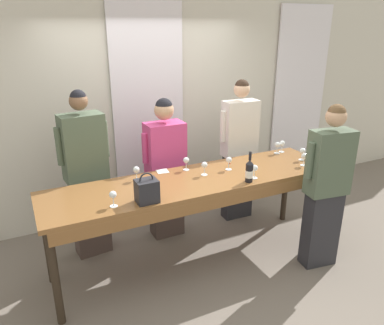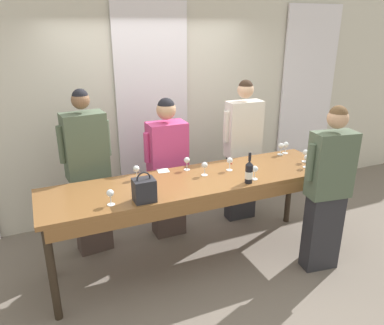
% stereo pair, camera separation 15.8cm
% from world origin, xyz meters
% --- Properties ---
extents(ground_plane, '(18.00, 18.00, 0.00)m').
position_xyz_m(ground_plane, '(0.00, 0.00, 0.00)').
color(ground_plane, '#70665B').
extents(wall_back, '(12.00, 0.06, 2.80)m').
position_xyz_m(wall_back, '(0.00, 1.39, 1.40)').
color(wall_back, beige).
rests_on(wall_back, ground_plane).
extents(curtain_panel_center, '(0.93, 0.03, 2.69)m').
position_xyz_m(curtain_panel_center, '(0.00, 1.32, 1.34)').
color(curtain_panel_center, white).
rests_on(curtain_panel_center, ground_plane).
extents(curtain_panel_right, '(0.93, 0.03, 2.69)m').
position_xyz_m(curtain_panel_right, '(2.43, 1.32, 1.34)').
color(curtain_panel_right, white).
rests_on(curtain_panel_right, ground_plane).
extents(tasting_bar, '(3.04, 0.77, 0.97)m').
position_xyz_m(tasting_bar, '(0.00, -0.03, 0.87)').
color(tasting_bar, brown).
rests_on(tasting_bar, ground_plane).
extents(wine_bottle, '(0.08, 0.08, 0.31)m').
position_xyz_m(wine_bottle, '(0.44, -0.29, 1.08)').
color(wine_bottle, black).
rests_on(wine_bottle, tasting_bar).
extents(handbag, '(0.19, 0.16, 0.28)m').
position_xyz_m(handbag, '(-0.61, -0.27, 1.07)').
color(handbag, '#232328').
rests_on(handbag, tasting_bar).
extents(wine_glass_front_left, '(0.07, 0.07, 0.14)m').
position_xyz_m(wine_glass_front_left, '(0.02, 0.26, 1.07)').
color(wine_glass_front_left, white).
rests_on(wine_glass_front_left, tasting_bar).
extents(wine_glass_front_mid, '(0.07, 0.07, 0.14)m').
position_xyz_m(wine_glass_front_mid, '(0.43, 0.07, 1.07)').
color(wine_glass_front_mid, white).
rests_on(wine_glass_front_mid, tasting_bar).
extents(wine_glass_front_right, '(0.07, 0.07, 0.14)m').
position_xyz_m(wine_glass_front_right, '(0.13, 0.05, 1.07)').
color(wine_glass_front_right, white).
rests_on(wine_glass_front_right, tasting_bar).
extents(wine_glass_center_left, '(0.07, 0.07, 0.14)m').
position_xyz_m(wine_glass_center_left, '(-0.90, -0.23, 1.07)').
color(wine_glass_center_left, white).
rests_on(wine_glass_center_left, tasting_bar).
extents(wine_glass_center_mid, '(0.07, 0.07, 0.14)m').
position_xyz_m(wine_glass_center_mid, '(-0.54, 0.23, 1.07)').
color(wine_glass_center_mid, white).
rests_on(wine_glass_center_mid, tasting_bar).
extents(wine_glass_center_right, '(0.07, 0.07, 0.14)m').
position_xyz_m(wine_glass_center_right, '(1.24, -0.18, 1.07)').
color(wine_glass_center_right, white).
rests_on(wine_glass_center_right, tasting_bar).
extents(wine_glass_back_left, '(0.07, 0.07, 0.14)m').
position_xyz_m(wine_glass_back_left, '(1.45, -0.02, 1.07)').
color(wine_glass_back_left, white).
rests_on(wine_glass_back_left, tasting_bar).
extents(wine_glass_back_mid, '(0.07, 0.07, 0.14)m').
position_xyz_m(wine_glass_back_mid, '(0.54, -0.24, 1.07)').
color(wine_glass_back_mid, white).
rests_on(wine_glass_back_mid, tasting_bar).
extents(wine_glass_back_right, '(0.07, 0.07, 0.14)m').
position_xyz_m(wine_glass_back_right, '(1.34, -0.04, 1.07)').
color(wine_glass_back_right, white).
rests_on(wine_glass_back_right, tasting_bar).
extents(wine_glass_near_host, '(0.07, 0.07, 0.14)m').
position_xyz_m(wine_glass_near_host, '(1.32, 0.29, 1.07)').
color(wine_glass_near_host, white).
rests_on(wine_glass_near_host, tasting_bar).
extents(wine_glass_by_bottle, '(0.07, 0.07, 0.14)m').
position_xyz_m(wine_glass_by_bottle, '(1.23, 0.27, 1.07)').
color(wine_glass_by_bottle, white).
rests_on(wine_glass_by_bottle, tasting_bar).
extents(napkin, '(0.13, 0.13, 0.00)m').
position_xyz_m(napkin, '(-0.22, 0.33, 0.97)').
color(napkin, white).
rests_on(napkin, tasting_bar).
extents(pen, '(0.04, 0.13, 0.01)m').
position_xyz_m(pen, '(0.55, 0.27, 0.97)').
color(pen, maroon).
rests_on(pen, tasting_bar).
extents(guest_olive_jacket, '(0.55, 0.30, 1.83)m').
position_xyz_m(guest_olive_jacket, '(-0.96, 0.66, 0.93)').
color(guest_olive_jacket, '#473833').
rests_on(guest_olive_jacket, ground_plane).
extents(guest_pink_top, '(0.55, 0.28, 1.67)m').
position_xyz_m(guest_pink_top, '(-0.06, 0.66, 0.85)').
color(guest_pink_top, '#473833').
rests_on(guest_pink_top, ground_plane).
extents(guest_cream_sweater, '(0.55, 0.22, 1.81)m').
position_xyz_m(guest_cream_sweater, '(0.95, 0.66, 0.93)').
color(guest_cream_sweater, '#28282D').
rests_on(guest_cream_sweater, ground_plane).
extents(host_pouring, '(0.54, 0.27, 1.74)m').
position_xyz_m(host_pouring, '(1.17, -0.61, 0.89)').
color(host_pouring, '#28282D').
rests_on(host_pouring, ground_plane).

